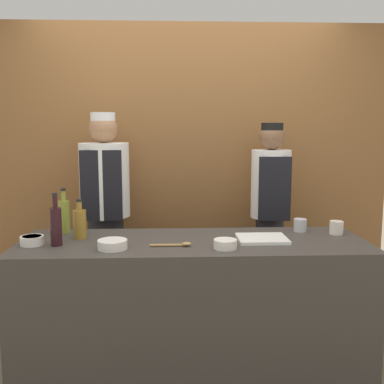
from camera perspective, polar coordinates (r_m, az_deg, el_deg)
The scene contains 15 objects.
ground_plane at distance 3.09m, azimuth 0.12°, elevation -22.34°, with size 14.00×14.00×0.00m, color #756651.
cabinet_wall at distance 3.81m, azimuth -0.67°, elevation 2.64°, with size 3.36×0.18×2.40m.
counter at distance 2.89m, azimuth 0.13°, elevation -14.75°, with size 2.11×0.69×0.89m.
sauce_bowl_purple at distance 2.81m, azimuth -19.65°, elevation -5.76°, with size 0.14×0.14×0.05m.
sauce_bowl_red at distance 2.57m, azimuth 4.24°, elevation -6.54°, with size 0.13×0.13×0.05m.
sauce_bowl_yellow at distance 2.60m, azimuth -10.07°, elevation -6.51°, with size 0.17×0.17×0.05m.
cutting_board at distance 2.79m, azimuth 8.89°, elevation -5.88°, with size 0.30×0.25×0.02m.
bottle_wine at distance 2.73m, azimuth -16.89°, elevation -4.04°, with size 0.07×0.07×0.31m.
bottle_oil at distance 3.04m, azimuth -15.93°, elevation -2.89°, with size 0.07×0.07×0.30m.
bottle_vinegar at distance 2.87m, azimuth -14.07°, elevation -3.85°, with size 0.08×0.08×0.25m.
cup_cream at distance 3.05m, azimuth 17.86°, elevation -4.32°, with size 0.09×0.09×0.08m.
cup_steel at distance 3.06m, azimuth 13.57°, elevation -4.11°, with size 0.08×0.08×0.08m.
wooden_spoon at distance 2.62m, azimuth -2.05°, elevation -6.69°, with size 0.24×0.04×0.02m.
chef_left at distance 3.50m, azimuth -10.91°, elevation -2.85°, with size 0.37×0.37×1.68m.
chef_right at distance 3.55m, azimuth 9.87°, elevation -3.06°, with size 0.30×0.30×1.60m.
Camera 1 is at (-0.13, -2.66, 1.58)m, focal length 42.00 mm.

